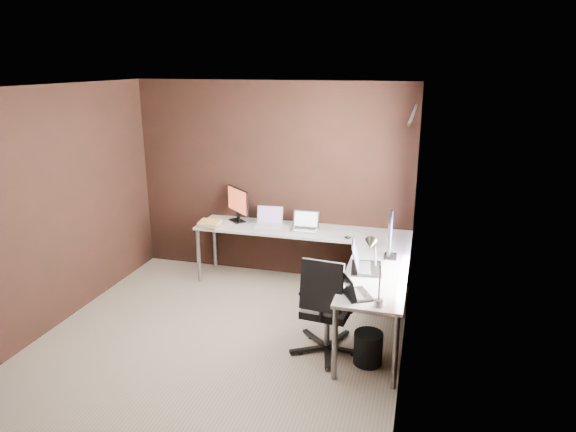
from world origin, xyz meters
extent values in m
cube|color=tan|center=(0.00, 0.00, 0.00)|extent=(3.60, 3.60, 0.00)
cube|color=white|center=(0.00, 0.00, 2.50)|extent=(3.60, 3.60, 0.00)
cube|color=black|center=(0.00, 1.80, 1.25)|extent=(3.60, 0.00, 2.50)
cube|color=black|center=(0.00, -1.80, 1.25)|extent=(3.60, 0.00, 2.50)
cube|color=black|center=(-1.80, 0.00, 1.25)|extent=(0.00, 3.60, 2.50)
cube|color=black|center=(1.80, 0.00, 1.25)|extent=(0.00, 3.60, 2.50)
cube|color=white|center=(1.79, 0.35, 1.45)|extent=(0.00, 1.00, 1.30)
cube|color=orange|center=(1.75, -0.38, 1.25)|extent=(0.01, 0.35, 2.00)
cube|color=orange|center=(1.75, 1.07, 1.25)|extent=(0.01, 0.35, 2.00)
cylinder|color=slate|center=(1.75, 0.35, 2.28)|extent=(0.02, 1.90, 0.02)
cube|color=silver|center=(0.48, 1.50, 0.71)|extent=(2.65, 0.60, 0.03)
cube|color=silver|center=(1.50, 0.38, 0.71)|extent=(0.60, 1.65, 0.03)
cylinder|color=slate|center=(-0.81, 1.24, 0.35)|extent=(0.05, 0.05, 0.70)
cylinder|color=slate|center=(-0.81, 1.76, 0.35)|extent=(0.05, 0.05, 0.70)
cylinder|color=slate|center=(1.24, -0.41, 0.35)|extent=(0.05, 0.05, 0.70)
cylinder|color=slate|center=(1.76, -0.41, 0.35)|extent=(0.05, 0.05, 0.70)
cylinder|color=slate|center=(1.76, 1.76, 0.35)|extent=(0.05, 0.05, 0.70)
cube|color=silver|center=(1.43, 1.15, 0.30)|extent=(0.42, 0.50, 0.60)
cube|color=black|center=(-0.41, 1.60, 0.74)|extent=(0.26, 0.25, 0.01)
cube|color=black|center=(-0.40, 1.62, 0.80)|extent=(0.06, 0.06, 0.10)
cube|color=black|center=(-0.40, 1.62, 1.01)|extent=(0.39, 0.35, 0.32)
cube|color=#E44C28|center=(-0.41, 1.61, 1.01)|extent=(0.36, 0.32, 0.29)
cube|color=black|center=(1.60, 0.84, 0.74)|extent=(0.14, 0.21, 0.01)
cube|color=black|center=(1.58, 0.84, 0.79)|extent=(0.03, 0.05, 0.09)
cube|color=black|center=(1.58, 0.84, 1.01)|extent=(0.04, 0.54, 0.34)
cube|color=#2128A6|center=(1.60, 0.84, 1.01)|extent=(0.02, 0.51, 0.31)
cube|color=silver|center=(0.03, 1.55, 0.74)|extent=(0.35, 0.26, 0.02)
cube|color=silver|center=(0.02, 1.64, 0.85)|extent=(0.33, 0.09, 0.21)
cube|color=#825A9F|center=(0.02, 1.63, 0.85)|extent=(0.29, 0.07, 0.18)
cube|color=silver|center=(0.51, 1.48, 0.74)|extent=(0.33, 0.23, 0.02)
cube|color=silver|center=(0.51, 1.56, 0.85)|extent=(0.33, 0.07, 0.20)
cube|color=white|center=(0.51, 1.56, 0.85)|extent=(0.29, 0.05, 0.17)
cube|color=black|center=(1.40, 0.43, 0.74)|extent=(0.34, 0.45, 0.02)
cube|color=black|center=(1.28, 0.42, 0.88)|extent=(0.12, 0.43, 0.26)
cube|color=#1D243D|center=(1.29, 0.42, 0.88)|extent=(0.10, 0.38, 0.22)
cube|color=black|center=(1.39, -0.19, 0.74)|extent=(0.33, 0.37, 0.02)
cube|color=black|center=(1.32, -0.23, 0.84)|extent=(0.19, 0.29, 0.19)
cube|color=#C95E84|center=(1.32, -0.22, 0.84)|extent=(0.16, 0.26, 0.16)
cube|color=tan|center=(-0.66, 1.30, 0.74)|extent=(0.29, 0.24, 0.03)
cube|color=#EABC47|center=(-0.66, 1.30, 0.77)|extent=(0.25, 0.20, 0.02)
cube|color=white|center=(-0.66, 1.30, 0.79)|extent=(0.26, 0.21, 0.02)
cube|color=#EABC47|center=(-0.66, 1.30, 0.81)|extent=(0.25, 0.20, 0.02)
ellipsoid|color=black|center=(-0.59, 1.37, 0.75)|extent=(0.10, 0.08, 0.04)
ellipsoid|color=black|center=(1.08, 1.30, 0.75)|extent=(0.09, 0.06, 0.03)
cylinder|color=slate|center=(1.59, -0.35, 0.76)|extent=(0.08, 0.08, 0.06)
cylinder|color=slate|center=(1.59, -0.35, 0.95)|extent=(0.02, 0.02, 0.32)
cylinder|color=slate|center=(1.54, -0.32, 1.17)|extent=(0.02, 0.17, 0.24)
cone|color=slate|center=(1.49, -0.25, 1.25)|extent=(0.10, 0.13, 0.13)
cylinder|color=slate|center=(1.09, 0.04, 0.24)|extent=(0.06, 0.06, 0.36)
cube|color=black|center=(1.09, 0.04, 0.44)|extent=(0.47, 0.47, 0.08)
cube|color=black|center=(1.06, -0.17, 0.77)|extent=(0.40, 0.15, 0.47)
cylinder|color=black|center=(1.50, -0.08, 0.16)|extent=(0.31, 0.31, 0.31)
camera|label=1|loc=(1.88, -4.34, 2.71)|focal=32.00mm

